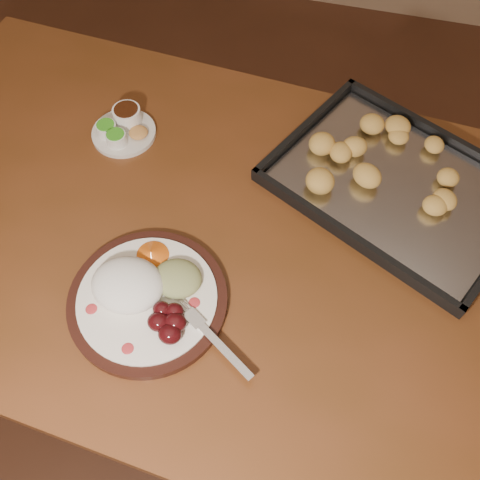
# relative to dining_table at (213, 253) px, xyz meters

# --- Properties ---
(ground) EXTENTS (4.00, 4.00, 0.00)m
(ground) POSITION_rel_dining_table_xyz_m (-0.25, -0.11, -0.65)
(ground) COLOR #512D1B
(ground) RESTS_ON ground
(dining_table) EXTENTS (1.57, 1.02, 0.75)m
(dining_table) POSITION_rel_dining_table_xyz_m (0.00, 0.00, 0.00)
(dining_table) COLOR brown
(dining_table) RESTS_ON ground
(dinner_plate) EXTENTS (0.37, 0.29, 0.07)m
(dinner_plate) POSITION_rel_dining_table_xyz_m (-0.07, -0.18, 0.12)
(dinner_plate) COLOR black
(dinner_plate) RESTS_ON dining_table
(condiment_saucer) EXTENTS (0.14, 0.14, 0.05)m
(condiment_saucer) POSITION_rel_dining_table_xyz_m (-0.26, 0.20, 0.11)
(condiment_saucer) COLOR silver
(condiment_saucer) RESTS_ON dining_table
(baking_tray) EXTENTS (0.60, 0.54, 0.05)m
(baking_tray) POSITION_rel_dining_table_xyz_m (0.35, 0.19, 0.11)
(baking_tray) COLOR black
(baking_tray) RESTS_ON dining_table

